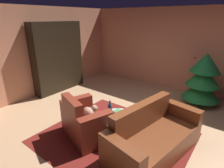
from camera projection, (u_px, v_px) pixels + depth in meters
ground_plane at (123, 128)px, 3.88m from camera, size 7.36×7.36×0.00m
wall_back at (177, 50)px, 5.62m from camera, size 6.25×0.06×2.55m
wall_left at (35, 53)px, 5.20m from camera, size 0.06×5.94×2.55m
area_rug at (115, 137)px, 3.58m from camera, size 2.69×2.40×0.01m
bookshelf_unit at (61, 58)px, 5.68m from camera, size 0.33×1.67×2.13m
armchair_red at (85, 122)px, 3.53m from camera, size 1.19×0.96×0.88m
couch_red at (153, 138)px, 3.10m from camera, size 1.09×1.95×0.86m
coffee_table at (119, 119)px, 3.45m from camera, size 0.73×0.73×0.45m
book_stack_on_table at (118, 113)px, 3.46m from camera, size 0.22×0.18×0.11m
bottle_on_table at (110, 109)px, 3.48m from camera, size 0.08×0.08×0.31m
decorated_tree at (203, 79)px, 4.75m from camera, size 0.97×0.97×1.40m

